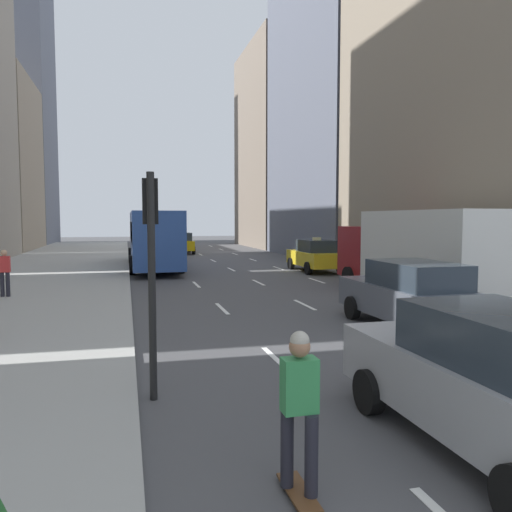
% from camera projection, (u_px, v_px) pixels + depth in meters
% --- Properties ---
extents(sidewalk_left, '(8.00, 66.00, 0.15)m').
position_uv_depth(sidewalk_left, '(52.00, 271.00, 26.76)').
color(sidewalk_left, '#9E9E99').
rests_on(sidewalk_left, ground).
extents(lane_markings, '(5.72, 56.00, 0.01)m').
position_uv_depth(lane_markings, '(243.00, 275.00, 25.32)').
color(lane_markings, white).
rests_on(lane_markings, ground).
extents(building_row_right, '(6.00, 55.11, 32.07)m').
position_uv_depth(building_row_right, '(382.00, 46.00, 30.01)').
color(building_row_right, gray).
rests_on(building_row_right, ground).
extents(taxi_lead, '(2.02, 4.40, 1.87)m').
position_uv_depth(taxi_lead, '(181.00, 243.00, 40.95)').
color(taxi_lead, yellow).
rests_on(taxi_lead, ground).
extents(taxi_second, '(2.02, 4.40, 1.87)m').
position_uv_depth(taxi_second, '(315.00, 255.00, 27.06)').
color(taxi_second, yellow).
rests_on(taxi_second, ground).
extents(sedan_black_near, '(2.02, 4.92, 1.78)m').
position_uv_depth(sedan_black_near, '(412.00, 295.00, 12.90)').
color(sedan_black_near, '#565B66').
rests_on(sedan_black_near, ground).
extents(sedan_silver_behind, '(2.02, 4.77, 1.80)m').
position_uv_depth(sedan_silver_behind, '(498.00, 381.00, 6.04)').
color(sedan_silver_behind, '#9EA0A5').
rests_on(sedan_silver_behind, ground).
extents(city_bus, '(2.80, 11.61, 3.25)m').
position_uv_depth(city_bus, '(153.00, 237.00, 28.86)').
color(city_bus, '#2D519E').
rests_on(city_bus, ground).
extents(box_truck, '(2.58, 8.40, 3.15)m').
position_uv_depth(box_truck, '(417.00, 252.00, 17.59)').
color(box_truck, maroon).
rests_on(box_truck, ground).
extents(skateboarder, '(0.36, 0.80, 1.75)m').
position_uv_depth(skateboarder, '(299.00, 406.00, 5.10)').
color(skateboarder, brown).
rests_on(skateboarder, ground).
extents(pedestrian_far_walking, '(0.36, 0.22, 1.65)m').
position_uv_depth(pedestrian_far_walking, '(5.00, 271.00, 17.39)').
color(pedestrian_far_walking, '#23232D').
rests_on(pedestrian_far_walking, sidewalk_left).
extents(traffic_light_pole, '(0.24, 0.42, 3.60)m').
position_uv_depth(traffic_light_pole, '(151.00, 248.00, 7.86)').
color(traffic_light_pole, black).
rests_on(traffic_light_pole, ground).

